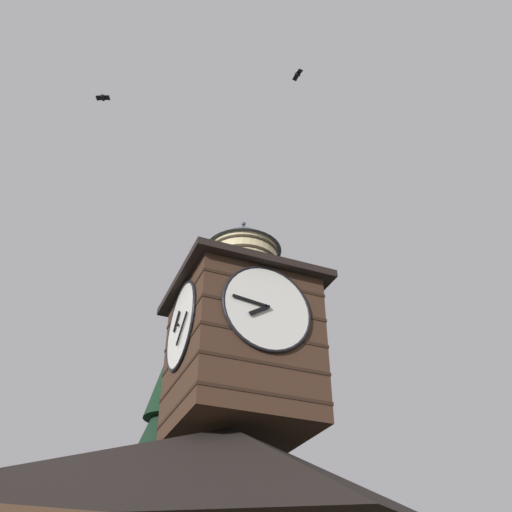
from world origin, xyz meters
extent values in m
pyramid|color=black|center=(-1.32, -0.32, 5.71)|extent=(15.88, 9.63, 3.32)
cube|color=#422B1E|center=(-1.84, -0.96, 9.74)|extent=(4.02, 4.02, 4.74)
cube|color=black|center=(-1.84, -0.96, 7.94)|extent=(4.06, 4.06, 0.10)
cube|color=black|center=(-1.84, -0.96, 8.83)|extent=(4.06, 4.06, 0.10)
cube|color=black|center=(-1.84, -0.96, 9.71)|extent=(4.06, 4.06, 0.10)
cube|color=black|center=(-1.84, -0.96, 10.60)|extent=(4.06, 4.06, 0.10)
cube|color=black|center=(-1.84, -0.96, 11.49)|extent=(4.06, 4.06, 0.10)
cylinder|color=white|center=(-1.84, 1.08, 10.59)|extent=(2.79, 0.10, 2.79)
torus|color=black|center=(-1.84, 1.11, 10.59)|extent=(2.89, 0.10, 2.89)
cube|color=black|center=(-1.54, 1.18, 10.41)|extent=(0.66, 0.04, 0.47)
cube|color=black|center=(-1.27, 1.18, 10.65)|extent=(1.15, 0.04, 0.21)
sphere|color=black|center=(-1.84, 1.19, 10.59)|extent=(0.10, 0.10, 0.10)
cylinder|color=white|center=(0.20, -0.96, 10.59)|extent=(0.10, 2.79, 2.79)
torus|color=black|center=(0.22, -0.96, 10.59)|extent=(0.10, 2.89, 2.89)
cube|color=black|center=(0.30, -1.20, 10.83)|extent=(0.04, 0.58, 0.58)
cube|color=black|center=(0.30, -0.50, 10.24)|extent=(0.04, 0.96, 0.76)
sphere|color=black|center=(0.31, -0.96, 10.59)|extent=(0.10, 0.10, 0.10)
cube|color=black|center=(-1.84, -0.96, 12.23)|extent=(4.72, 4.72, 0.25)
cylinder|color=beige|center=(-1.84, -0.96, 13.17)|extent=(2.45, 2.45, 1.64)
cylinder|color=#2D2319|center=(-1.84, -0.96, 12.56)|extent=(2.51, 2.51, 0.10)
cylinder|color=#2D2319|center=(-1.84, -0.96, 12.97)|extent=(2.51, 2.51, 0.10)
cylinder|color=#2D2319|center=(-1.84, -0.96, 13.38)|extent=(2.51, 2.51, 0.10)
cylinder|color=#2D2319|center=(-1.84, -0.96, 13.79)|extent=(2.51, 2.51, 0.10)
cone|color=#424C5B|center=(-1.84, -0.96, 14.58)|extent=(2.75, 2.75, 1.17)
sphere|color=#424C5B|center=(-1.84, -0.96, 15.26)|extent=(0.16, 0.16, 0.16)
cone|color=black|center=(-1.02, -6.88, 9.14)|extent=(3.05, 3.05, 4.08)
cone|color=black|center=(-1.02, -6.88, 11.30)|extent=(1.77, 1.77, 3.24)
sphere|color=silver|center=(-21.57, -36.40, 14.08)|extent=(1.47, 1.47, 1.47)
ellipsoid|color=black|center=(-2.66, 2.39, 20.32)|extent=(0.25, 0.15, 0.14)
cube|color=black|center=(-2.66, 2.53, 20.32)|extent=(0.18, 0.28, 0.10)
cube|color=black|center=(-2.65, 2.25, 20.32)|extent=(0.18, 0.28, 0.10)
ellipsoid|color=black|center=(4.03, 0.84, 17.58)|extent=(0.25, 0.31, 0.15)
cube|color=black|center=(4.13, 0.80, 17.58)|extent=(0.29, 0.27, 0.05)
cube|color=black|center=(3.92, 0.89, 17.58)|extent=(0.29, 0.27, 0.05)
camera|label=1|loc=(4.26, 14.75, 2.01)|focal=40.58mm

